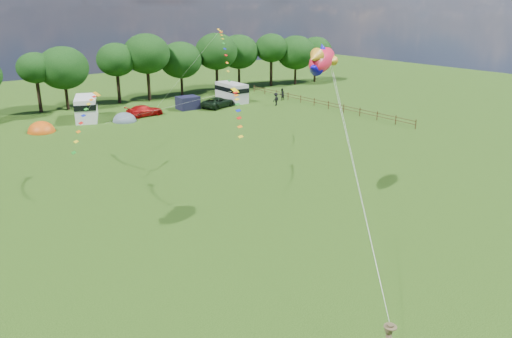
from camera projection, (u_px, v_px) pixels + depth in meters
ground_plane at (338, 268)px, 29.24m from camera, size 180.00×180.00×0.00m
tree_line at (90, 64)px, 71.87m from camera, size 102.98×10.98×10.27m
fence at (321, 103)px, 73.38m from camera, size 0.12×33.12×1.20m
car_c at (145, 111)px, 67.84m from camera, size 5.06×2.39×1.48m
car_d at (218, 102)px, 73.39m from camera, size 6.19×4.24×1.55m
campervan_c at (86, 107)px, 65.45m from camera, size 4.73×6.75×3.05m
campervan_d at (232, 92)px, 77.35m from camera, size 2.62×5.95×2.90m
tent_orange at (42, 132)px, 59.79m from camera, size 3.23×3.53×2.52m
tent_greyblue at (125, 121)px, 65.10m from camera, size 3.04×3.33×2.27m
awning_navy at (188, 103)px, 72.20m from camera, size 3.05×2.53×1.84m
fish_kite at (320, 60)px, 33.38m from camera, size 4.25×2.98×2.27m
streamer_kite_b at (87, 112)px, 40.24m from camera, size 4.26×4.67×3.79m
streamer_kite_c at (237, 104)px, 38.54m from camera, size 3.13×4.81×2.78m
walker_a at (282, 94)px, 78.74m from camera, size 0.91×0.57×1.87m
walker_b at (276, 99)px, 74.73m from camera, size 1.35×0.91×1.91m
streamer_kite_d at (224, 46)px, 45.64m from camera, size 2.64×5.04×4.27m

